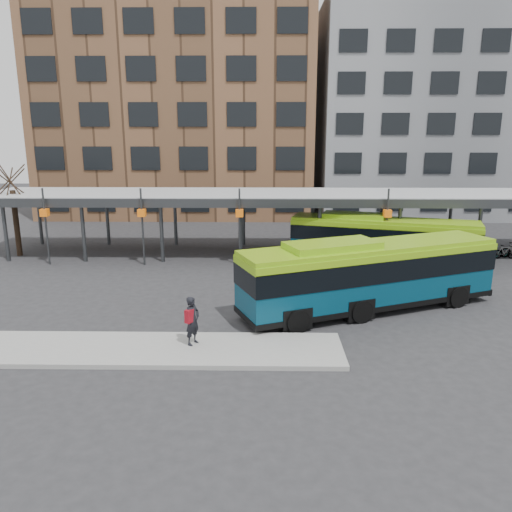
{
  "coord_description": "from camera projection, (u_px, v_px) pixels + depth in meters",
  "views": [
    {
      "loc": [
        -1.51,
        -20.44,
        8.13
      ],
      "look_at": [
        -1.92,
        4.89,
        1.8
      ],
      "focal_mm": 35.0,
      "sensor_mm": 36.0,
      "label": 1
    }
  ],
  "objects": [
    {
      "name": "bike_rack",
      "position": [
        484.0,
        250.0,
        33.1
      ],
      "size": [
        5.93,
        1.5,
        1.03
      ],
      "color": "slate",
      "rests_on": "ground"
    },
    {
      "name": "canopy",
      "position": [
        286.0,
        197.0,
        33.31
      ],
      "size": [
        40.0,
        6.53,
        4.8
      ],
      "color": "#999B9E",
      "rests_on": "ground"
    },
    {
      "name": "bus_front",
      "position": [
        369.0,
        273.0,
        22.97
      ],
      "size": [
        12.49,
        7.24,
        3.43
      ],
      "rotation": [
        0.0,
        0.0,
        0.4
      ],
      "color": "#07374E",
      "rests_on": "ground"
    },
    {
      "name": "ground",
      "position": [
        298.0,
        323.0,
        21.78
      ],
      "size": [
        120.0,
        120.0,
        0.0
      ],
      "primitive_type": "plane",
      "color": "#28282B",
      "rests_on": "ground"
    },
    {
      "name": "boarding_island",
      "position": [
        158.0,
        349.0,
        18.93
      ],
      "size": [
        14.0,
        3.0,
        0.18
      ],
      "primitive_type": "cube",
      "color": "gray",
      "rests_on": "ground"
    },
    {
      "name": "bus_rear",
      "position": [
        382.0,
        238.0,
        31.25
      ],
      "size": [
        11.58,
        5.5,
        3.13
      ],
      "rotation": [
        0.0,
        0.0,
        -0.28
      ],
      "color": "#07374E",
      "rests_on": "ground"
    },
    {
      "name": "building_grey",
      "position": [
        438.0,
        113.0,
        50.15
      ],
      "size": [
        24.0,
        14.0,
        20.0
      ],
      "primitive_type": "cube",
      "color": "slate",
      "rests_on": "ground"
    },
    {
      "name": "building_brick",
      "position": [
        180.0,
        102.0,
        50.31
      ],
      "size": [
        26.0,
        14.0,
        22.0
      ],
      "primitive_type": "cube",
      "color": "brown",
      "rests_on": "ground"
    },
    {
      "name": "tree",
      "position": [
        16.0,
        220.0,
        33.11
      ],
      "size": [
        1.64,
        1.64,
        5.6
      ],
      "color": "black",
      "rests_on": "ground"
    },
    {
      "name": "pedestrian",
      "position": [
        192.0,
        320.0,
        18.98
      ],
      "size": [
        0.74,
        0.83,
        1.89
      ],
      "rotation": [
        0.0,
        0.0,
        1.04
      ],
      "color": "black",
      "rests_on": "boarding_island"
    }
  ]
}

